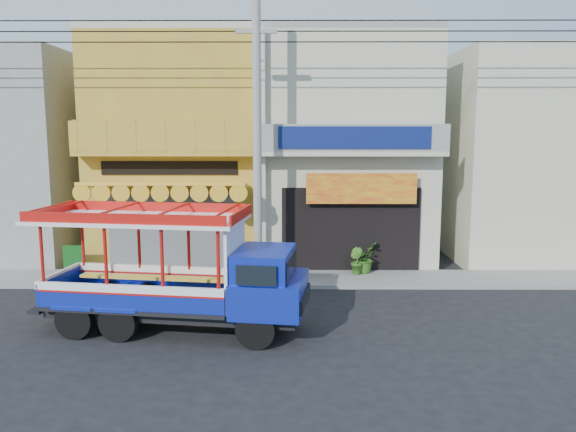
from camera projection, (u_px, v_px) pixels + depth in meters
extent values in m
plane|color=black|center=(291.00, 322.00, 14.03)|extent=(90.00, 90.00, 0.00)
cube|color=slate|center=(291.00, 279.00, 17.98)|extent=(30.00, 2.00, 0.12)
cube|color=gold|center=(186.00, 151.00, 21.38)|extent=(6.00, 6.00, 8.00)
cube|color=#595B5E|center=(172.00, 232.00, 18.77)|extent=(4.20, 0.10, 2.60)
cube|color=orange|center=(165.00, 185.00, 17.81)|extent=(5.20, 1.50, 0.31)
cube|color=gold|center=(167.00, 153.00, 18.06)|extent=(6.00, 0.70, 0.18)
cube|color=gold|center=(164.00, 136.00, 17.68)|extent=(6.00, 0.12, 0.95)
cube|color=black|center=(169.00, 168.00, 18.45)|extent=(4.50, 0.04, 0.45)
cube|color=beige|center=(183.00, 39.00, 20.77)|extent=(6.00, 6.00, 0.24)
cube|color=beige|center=(343.00, 151.00, 21.34)|extent=(6.00, 6.00, 8.00)
cube|color=black|center=(351.00, 229.00, 18.72)|extent=(4.60, 0.12, 2.80)
cube|color=yellow|center=(361.00, 189.00, 18.24)|extent=(3.60, 0.05, 1.00)
cube|color=beige|center=(353.00, 153.00, 18.02)|extent=(6.00, 0.70, 0.18)
cube|color=gray|center=(354.00, 138.00, 17.65)|extent=(6.00, 0.12, 0.85)
cube|color=navy|center=(355.00, 138.00, 17.58)|extent=(4.80, 0.06, 0.70)
cube|color=gray|center=(345.00, 39.00, 20.73)|extent=(6.00, 6.00, 0.24)
cube|color=beige|center=(260.00, 154.00, 18.24)|extent=(0.35, 0.30, 8.00)
cube|color=gray|center=(4.00, 156.00, 21.45)|extent=(6.00, 6.00, 7.60)
cube|color=beige|center=(527.00, 157.00, 21.33)|extent=(6.00, 6.00, 7.60)
cylinder|color=gray|center=(257.00, 140.00, 16.64)|extent=(0.26, 0.26, 9.00)
cube|color=gray|center=(256.00, 31.00, 16.18)|extent=(1.20, 0.12, 0.12)
cylinder|color=black|center=(291.00, 42.00, 16.21)|extent=(28.00, 0.04, 0.04)
cylinder|color=black|center=(291.00, 31.00, 16.17)|extent=(28.00, 0.04, 0.04)
cylinder|color=black|center=(291.00, 20.00, 16.13)|extent=(28.00, 0.04, 0.04)
cylinder|color=black|center=(256.00, 329.00, 12.29)|extent=(0.91, 0.37, 0.88)
cylinder|color=black|center=(269.00, 306.00, 13.93)|extent=(0.91, 0.37, 0.88)
cylinder|color=black|center=(118.00, 322.00, 12.74)|extent=(0.91, 0.37, 0.88)
cylinder|color=black|center=(147.00, 300.00, 14.38)|extent=(0.91, 0.37, 0.88)
cylinder|color=black|center=(75.00, 320.00, 12.89)|extent=(0.91, 0.37, 0.88)
cylinder|color=black|center=(108.00, 299.00, 14.53)|extent=(0.91, 0.37, 0.88)
cube|color=black|center=(176.00, 309.00, 13.40)|extent=(6.08, 2.26, 0.25)
cube|color=#0F22A7|center=(270.00, 293.00, 13.00)|extent=(1.84, 2.14, 0.80)
cube|color=#0F22A7|center=(264.00, 263.00, 12.91)|extent=(1.47, 1.94, 0.66)
cube|color=black|center=(291.00, 266.00, 12.83)|extent=(0.27, 1.55, 0.49)
cube|color=black|center=(146.00, 301.00, 13.47)|extent=(4.60, 2.53, 0.11)
cube|color=#0F22A7|center=(129.00, 300.00, 12.51)|extent=(4.34, 0.67, 0.53)
cube|color=white|center=(129.00, 289.00, 12.48)|extent=(4.34, 0.68, 0.19)
cube|color=#0F22A7|center=(160.00, 278.00, 14.34)|extent=(4.34, 0.67, 0.53)
cube|color=white|center=(160.00, 269.00, 14.31)|extent=(4.34, 0.68, 0.19)
cylinder|color=red|center=(42.00, 254.00, 12.68)|extent=(0.09, 0.09, 1.41)
cylinder|color=red|center=(83.00, 239.00, 14.48)|extent=(0.09, 0.09, 1.41)
cube|color=white|center=(235.00, 263.00, 13.01)|extent=(0.32, 1.78, 1.99)
cube|color=white|center=(140.00, 219.00, 13.19)|extent=(5.15, 2.82, 0.09)
cube|color=red|center=(139.00, 212.00, 13.17)|extent=(4.97, 2.71, 0.23)
cube|color=black|center=(74.00, 273.00, 18.28)|extent=(0.54, 0.30, 0.10)
cube|color=#0D4D14|center=(73.00, 258.00, 18.21)|extent=(0.63, 0.09, 0.87)
imported|color=#305F1B|center=(364.00, 257.00, 18.50)|extent=(1.11, 1.16, 1.00)
imported|color=#305F1B|center=(356.00, 261.00, 18.29)|extent=(0.55, 0.60, 0.87)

